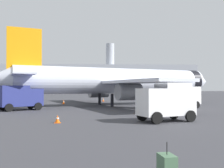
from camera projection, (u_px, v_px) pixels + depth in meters
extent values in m
cylinder|color=silver|center=(118.00, 81.00, 40.25)|extent=(29.37, 14.28, 3.80)
cone|color=silver|center=(201.00, 82.00, 46.84)|extent=(3.53, 4.23, 3.61)
cylinder|color=black|center=(191.00, 82.00, 45.94)|extent=(2.69, 4.12, 3.88)
cube|color=silver|center=(93.00, 83.00, 47.15)|extent=(10.21, 16.66, 0.36)
cube|color=silver|center=(138.00, 82.00, 32.53)|extent=(10.21, 16.66, 0.36)
cylinder|color=gray|center=(98.00, 91.00, 44.85)|extent=(3.78, 3.20, 2.20)
cylinder|color=gray|center=(129.00, 92.00, 34.80)|extent=(3.78, 3.20, 2.20)
cube|color=orange|center=(24.00, 52.00, 34.81)|extent=(4.24, 1.91, 6.40)
cube|color=silver|center=(18.00, 76.00, 37.49)|extent=(4.57, 6.53, 0.24)
cube|color=silver|center=(23.00, 74.00, 31.64)|extent=(4.57, 6.53, 0.24)
cylinder|color=black|center=(182.00, 98.00, 45.09)|extent=(0.36, 0.36, 1.80)
cylinder|color=black|center=(100.00, 99.00, 41.59)|extent=(0.44, 0.44, 1.80)
cylinder|color=black|center=(112.00, 100.00, 37.21)|extent=(0.44, 0.44, 1.80)
cube|color=navy|center=(33.00, 97.00, 32.26)|extent=(2.65, 2.77, 2.04)
cube|color=#1E232D|center=(39.00, 93.00, 32.71)|extent=(1.22, 1.66, 0.84)
cube|color=navy|center=(13.00, 96.00, 30.77)|extent=(3.82, 3.60, 2.40)
cylinder|color=black|center=(31.00, 105.00, 33.22)|extent=(0.86, 0.70, 0.90)
cylinder|color=black|center=(38.00, 106.00, 31.42)|extent=(0.86, 0.70, 0.90)
cylinder|color=black|center=(3.00, 107.00, 31.13)|extent=(0.86, 0.70, 0.90)
cylinder|color=black|center=(9.00, 108.00, 29.33)|extent=(0.86, 0.70, 0.90)
cube|color=white|center=(190.00, 95.00, 35.50)|extent=(2.63, 2.91, 2.29)
cube|color=#1E232D|center=(193.00, 91.00, 35.89)|extent=(1.12, 1.93, 0.95)
cube|color=white|center=(173.00, 94.00, 33.91)|extent=(4.94, 4.19, 2.70)
cylinder|color=black|center=(182.00, 104.00, 36.51)|extent=(0.89, 0.63, 0.90)
cylinder|color=black|center=(197.00, 105.00, 34.39)|extent=(0.89, 0.63, 0.90)
cylinder|color=black|center=(159.00, 105.00, 34.28)|extent=(0.89, 0.63, 0.90)
cylinder|color=black|center=(173.00, 106.00, 32.17)|extent=(0.89, 0.63, 0.90)
cube|color=white|center=(180.00, 103.00, 21.46)|extent=(2.36, 2.50, 1.78)
cube|color=#1E232D|center=(187.00, 98.00, 21.77)|extent=(0.72, 1.71, 0.74)
cube|color=white|center=(156.00, 102.00, 20.57)|extent=(3.18, 2.81, 2.10)
cylinder|color=black|center=(174.00, 114.00, 22.50)|extent=(0.92, 0.53, 0.90)
cylinder|color=black|center=(191.00, 116.00, 20.58)|extent=(0.92, 0.53, 0.90)
cylinder|color=black|center=(142.00, 115.00, 21.25)|extent=(0.92, 0.53, 0.90)
cylinder|color=black|center=(157.00, 118.00, 19.33)|extent=(0.92, 0.53, 0.90)
cube|color=#F2590C|center=(172.00, 103.00, 45.40)|extent=(0.44, 0.44, 0.04)
cone|color=#F2590C|center=(172.00, 101.00, 45.40)|extent=(0.36, 0.36, 0.67)
cylinder|color=white|center=(172.00, 101.00, 45.40)|extent=(0.23, 0.23, 0.10)
cube|color=#F2590C|center=(57.00, 123.00, 19.98)|extent=(0.44, 0.44, 0.04)
cone|color=#F2590C|center=(57.00, 119.00, 19.99)|extent=(0.36, 0.36, 0.58)
cylinder|color=white|center=(57.00, 118.00, 19.99)|extent=(0.23, 0.23, 0.10)
cube|color=#F2590C|center=(103.00, 101.00, 51.30)|extent=(0.44, 0.44, 0.04)
cone|color=#F2590C|center=(103.00, 100.00, 51.30)|extent=(0.36, 0.36, 0.59)
cylinder|color=white|center=(103.00, 100.00, 51.30)|extent=(0.23, 0.23, 0.10)
cube|color=#F2590C|center=(64.00, 104.00, 42.86)|extent=(0.44, 0.44, 0.04)
cone|color=#F2590C|center=(64.00, 102.00, 42.86)|extent=(0.36, 0.36, 0.66)
cylinder|color=white|center=(64.00, 102.00, 42.86)|extent=(0.23, 0.23, 0.10)
cube|color=#476B4C|center=(167.00, 167.00, 7.62)|extent=(0.48, 0.69, 0.70)
cylinder|color=black|center=(167.00, 148.00, 7.63)|extent=(0.02, 0.02, 0.36)
cube|color=#9EA3AD|center=(95.00, 79.00, 141.53)|extent=(102.48, 22.11, 14.12)
cube|color=#334756|center=(95.00, 80.00, 130.43)|extent=(97.36, 0.10, 6.36)
cylinder|color=#9EA3AD|center=(110.00, 55.00, 142.12)|extent=(4.40, 4.40, 12.00)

